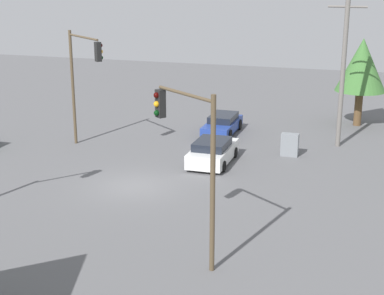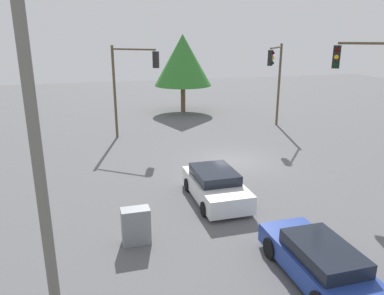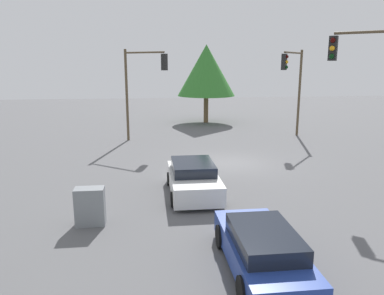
{
  "view_description": "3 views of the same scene",
  "coord_description": "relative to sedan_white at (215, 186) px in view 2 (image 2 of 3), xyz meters",
  "views": [
    {
      "loc": [
        -11.0,
        25.22,
        10.16
      ],
      "look_at": [
        -2.38,
        -1.95,
        1.66
      ],
      "focal_mm": 55.0,
      "sensor_mm": 36.0,
      "label": 1
    },
    {
      "loc": [
        -7.85,
        -19.13,
        7.08
      ],
      "look_at": [
        -2.95,
        -1.78,
        1.58
      ],
      "focal_mm": 35.0,
      "sensor_mm": 36.0,
      "label": 2
    },
    {
      "loc": [
        -4.51,
        -19.64,
        5.42
      ],
      "look_at": [
        -2.35,
        -1.19,
        1.22
      ],
      "focal_mm": 35.0,
      "sensor_mm": 36.0,
      "label": 3
    }
  ],
  "objects": [
    {
      "name": "utility_pole_tall",
      "position": [
        -6.37,
        -5.5,
        4.57
      ],
      "size": [
        2.2,
        0.28,
        9.89
      ],
      "color": "slate",
      "rests_on": "ground_plane"
    },
    {
      "name": "traffic_signal_aux",
      "position": [
        -2.23,
        11.05,
        3.66
      ],
      "size": [
        2.89,
        2.23,
        6.36
      ],
      "rotation": [
        0.0,
        0.0,
        -0.64
      ],
      "color": "brown",
      "rests_on": "ground_plane"
    },
    {
      "name": "sedan_blue",
      "position": [
        1.08,
        -6.2,
        -0.04
      ],
      "size": [
        1.87,
        4.45,
        1.26
      ],
      "color": "#233D93",
      "rests_on": "ground_plane"
    },
    {
      "name": "ground_plane",
      "position": [
        2.71,
        4.72,
        -0.66
      ],
      "size": [
        80.0,
        80.0,
        0.0
      ],
      "primitive_type": "plane",
      "color": "#5B5B5E"
    },
    {
      "name": "sedan_white",
      "position": [
        0.0,
        0.0,
        0.0
      ],
      "size": [
        2.06,
        4.24,
        1.36
      ],
      "rotation": [
        0.0,
        0.0,
        3.14
      ],
      "color": "silver",
      "rests_on": "ground_plane"
    },
    {
      "name": "electrical_cabinet",
      "position": [
        -3.86,
        -2.65,
        -0.01
      ],
      "size": [
        0.99,
        0.56,
        1.31
      ],
      "primitive_type": "cube",
      "color": "gray",
      "rests_on": "ground_plane"
    },
    {
      "name": "traffic_signal_cross",
      "position": [
        8.54,
        11.05,
        3.7
      ],
      "size": [
        2.65,
        3.11,
        6.37
      ],
      "rotation": [
        0.0,
        0.0,
        4.02
      ],
      "color": "brown",
      "rests_on": "ground_plane"
    },
    {
      "name": "tree_right",
      "position": [
        3.52,
        19.35,
        4.1
      ],
      "size": [
        5.25,
        5.25,
        7.06
      ],
      "color": "brown",
      "rests_on": "ground_plane"
    }
  ]
}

